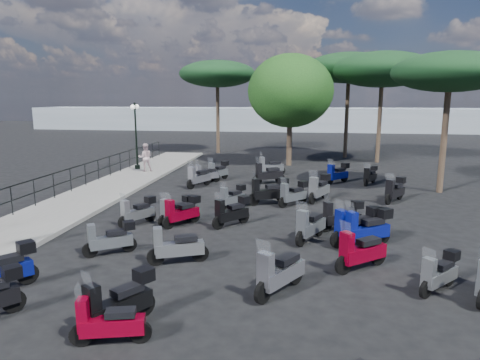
# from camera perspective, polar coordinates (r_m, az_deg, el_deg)

# --- Properties ---
(ground) EXTENTS (120.00, 120.00, 0.00)m
(ground) POSITION_cam_1_polar(r_m,az_deg,el_deg) (15.56, -2.56, -5.74)
(ground) COLOR black
(ground) RESTS_ON ground
(sidewalk) EXTENTS (3.00, 30.00, 0.15)m
(sidewalk) POSITION_cam_1_polar(r_m,az_deg,el_deg) (20.45, -19.05, -2.04)
(sidewalk) COLOR slate
(sidewalk) RESTS_ON ground
(railing) EXTENTS (0.04, 26.04, 1.10)m
(railing) POSITION_cam_1_polar(r_m,az_deg,el_deg) (20.75, -22.63, 0.21)
(railing) COLOR black
(railing) RESTS_ON sidewalk
(lamp_post_2) EXTENTS (0.40, 1.17, 4.00)m
(lamp_post_2) POSITION_cam_1_polar(r_m,az_deg,el_deg) (26.74, -13.72, 6.31)
(lamp_post_2) COLOR black
(lamp_post_2) RESTS_ON sidewalk
(pedestrian_far) EXTENTS (0.98, 0.89, 1.64)m
(pedestrian_far) POSITION_cam_1_polar(r_m,az_deg,el_deg) (25.87, -12.51, 2.96)
(pedestrian_far) COLOR beige
(pedestrian_far) RESTS_ON sidewalk
(scooter_2) EXTENTS (1.09, 1.41, 1.30)m
(scooter_2) POSITION_cam_1_polar(r_m,az_deg,el_deg) (15.26, -7.73, -4.25)
(scooter_2) COLOR black
(scooter_2) RESTS_ON ground
(scooter_3) EXTENTS (0.99, 1.37, 1.24)m
(scooter_3) POSITION_cam_1_polar(r_m,az_deg,el_deg) (15.66, -13.50, -4.15)
(scooter_3) COLOR black
(scooter_3) RESTS_ON ground
(scooter_4) EXTENTS (0.97, 1.64, 1.41)m
(scooter_4) POSITION_cam_1_polar(r_m,az_deg,el_deg) (21.60, -5.55, 0.32)
(scooter_4) COLOR black
(scooter_4) RESTS_ON ground
(scooter_5) EXTENTS (0.98, 1.50, 1.31)m
(scooter_5) POSITION_cam_1_polar(r_m,az_deg,el_deg) (23.29, -2.94, 1.15)
(scooter_5) COLOR black
(scooter_5) RESTS_ON ground
(scooter_6) EXTENTS (1.08, 1.53, 1.37)m
(scooter_6) POSITION_cam_1_polar(r_m,az_deg,el_deg) (9.03, -15.85, -15.47)
(scooter_6) COLOR black
(scooter_6) RESTS_ON ground
(scooter_7) EXTENTS (1.34, 1.01, 1.23)m
(scooter_7) POSITION_cam_1_polar(r_m,az_deg,el_deg) (12.95, -16.92, -7.56)
(scooter_7) COLOR black
(scooter_7) RESTS_ON ground
(scooter_8) EXTENTS (1.60, 0.85, 1.35)m
(scooter_8) POSITION_cam_1_polar(r_m,az_deg,el_deg) (11.87, -8.48, -8.87)
(scooter_8) COLOR black
(scooter_8) RESTS_ON ground
(scooter_9) EXTENTS (1.19, 1.36, 1.31)m
(scooter_9) POSITION_cam_1_polar(r_m,az_deg,el_deg) (15.06, -1.12, -4.34)
(scooter_9) COLOR black
(scooter_9) RESTS_ON ground
(scooter_10) EXTENTS (1.27, 1.17, 1.30)m
(scooter_10) POSITION_cam_1_polar(r_m,az_deg,el_deg) (22.58, -4.56, 0.70)
(scooter_10) COLOR black
(scooter_10) RESTS_ON ground
(scooter_11) EXTENTS (1.64, 1.02, 1.44)m
(scooter_11) POSITION_cam_1_polar(r_m,az_deg,el_deg) (22.39, 3.74, 0.75)
(scooter_11) COLOR black
(scooter_11) RESTS_ON ground
(scooter_12) EXTENTS (1.47, 0.60, 1.19)m
(scooter_12) POSITION_cam_1_polar(r_m,az_deg,el_deg) (8.57, -17.16, -17.87)
(scooter_12) COLOR black
(scooter_12) RESTS_ON ground
(scooter_13) EXTENTS (1.09, 1.62, 1.46)m
(scooter_13) POSITION_cam_1_polar(r_m,az_deg,el_deg) (10.07, 5.24, -12.27)
(scooter_13) COLOR black
(scooter_13) RESTS_ON ground
(scooter_14) EXTENTS (0.98, 1.62, 1.41)m
(scooter_14) POSITION_cam_1_polar(r_m,az_deg,el_deg) (13.67, 9.30, -6.12)
(scooter_14) COLOR black
(scooter_14) RESTS_ON ground
(scooter_15) EXTENTS (1.71, 1.01, 1.46)m
(scooter_15) POSITION_cam_1_polar(r_m,az_deg,el_deg) (18.05, 3.87, -1.58)
(scooter_15) COLOR black
(scooter_15) RESTS_ON ground
(scooter_16) EXTENTS (0.96, 1.29, 1.18)m
(scooter_16) POSITION_cam_1_polar(r_m,az_deg,el_deg) (17.50, -1.03, -2.33)
(scooter_16) COLOR black
(scooter_16) RESTS_ON ground
(scooter_17) EXTENTS (1.65, 0.94, 1.41)m
(scooter_17) POSITION_cam_1_polar(r_m,az_deg,el_deg) (24.80, 4.06, 1.72)
(scooter_17) COLOR black
(scooter_17) RESTS_ON ground
(scooter_19) EXTENTS (1.14, 1.17, 1.19)m
(scooter_19) POSITION_cam_1_polar(r_m,az_deg,el_deg) (11.17, 25.02, -11.24)
(scooter_19) COLOR black
(scooter_19) RESTS_ON ground
(scooter_20) EXTENTS (1.64, 1.21, 1.50)m
(scooter_20) POSITION_cam_1_polar(r_m,az_deg,el_deg) (13.64, 15.30, -6.08)
(scooter_20) COLOR black
(scooter_20) RESTS_ON ground
(scooter_21) EXTENTS (1.21, 1.30, 1.29)m
(scooter_21) POSITION_cam_1_polar(r_m,az_deg,el_deg) (17.98, 7.12, -1.91)
(scooter_21) COLOR black
(scooter_21) RESTS_ON ground
(scooter_22) EXTENTS (1.01, 1.70, 1.46)m
(scooter_22) POSITION_cam_1_polar(r_m,az_deg,el_deg) (18.94, 10.52, -1.15)
(scooter_22) COLOR black
(scooter_22) RESTS_ON ground
(scooter_23) EXTENTS (1.28, 1.36, 1.36)m
(scooter_23) POSITION_cam_1_polar(r_m,az_deg,el_deg) (23.04, 12.89, 0.81)
(scooter_23) COLOR black
(scooter_23) RESTS_ON ground
(scooter_26) EXTENTS (1.45, 1.21, 1.42)m
(scooter_26) POSITION_cam_1_polar(r_m,az_deg,el_deg) (11.77, 15.78, -9.24)
(scooter_26) COLOR black
(scooter_26) RESTS_ON ground
(scooter_27) EXTENTS (1.53, 0.90, 1.31)m
(scooter_27) POSITION_cam_1_polar(r_m,az_deg,el_deg) (14.98, 13.41, -4.73)
(scooter_27) COLOR black
(scooter_27) RESTS_ON ground
(scooter_28) EXTENTS (1.09, 1.49, 1.35)m
(scooter_28) POSITION_cam_1_polar(r_m,az_deg,el_deg) (19.62, 19.94, -1.33)
(scooter_28) COLOR black
(scooter_28) RESTS_ON ground
(scooter_29) EXTENTS (0.86, 1.38, 1.19)m
(scooter_29) POSITION_cam_1_polar(r_m,az_deg,el_deg) (23.17, 16.96, 0.51)
(scooter_29) COLOR black
(scooter_29) RESTS_ON ground
(scooter_30) EXTENTS (1.64, 1.21, 1.50)m
(scooter_30) POSITION_cam_1_polar(r_m,az_deg,el_deg) (13.52, 16.53, -6.30)
(scooter_30) COLOR black
(scooter_30) RESTS_ON ground
(scooter_31) EXTENTS (0.99, 1.37, 1.24)m
(scooter_31) POSITION_cam_1_polar(r_m,az_deg,el_deg) (15.54, -8.51, -4.07)
(scooter_31) COLOR black
(scooter_31) RESTS_ON ground
(broadleaf_tree) EXTENTS (5.56, 5.56, 7.23)m
(broadleaf_tree) POSITION_cam_1_polar(r_m,az_deg,el_deg) (28.40, 6.73, 11.70)
(broadleaf_tree) COLOR #38281E
(broadleaf_tree) RESTS_ON ground
(pine_0) EXTENTS (6.31, 6.31, 7.65)m
(pine_0) POSITION_cam_1_polar(r_m,az_deg,el_deg) (32.95, 14.33, 14.25)
(pine_0) COLOR #38281E
(pine_0) RESTS_ON ground
(pine_1) EXTENTS (6.82, 6.82, 7.49)m
(pine_1) POSITION_cam_1_polar(r_m,az_deg,el_deg) (31.11, 18.48, 13.78)
(pine_1) COLOR #38281E
(pine_1) RESTS_ON ground
(pine_2) EXTENTS (6.03, 6.03, 7.33)m
(pine_2) POSITION_cam_1_polar(r_m,az_deg,el_deg) (34.76, -3.03, 13.92)
(pine_2) COLOR #38281E
(pine_2) RESTS_ON ground
(pine_3) EXTENTS (5.23, 5.23, 6.52)m
(pine_3) POSITION_cam_1_polar(r_m,az_deg,el_deg) (22.16, 26.21, 12.75)
(pine_3) COLOR #38281E
(pine_3) RESTS_ON ground
(distant_hills) EXTENTS (70.00, 8.00, 3.00)m
(distant_hills) POSITION_cam_1_polar(r_m,az_deg,el_deg) (59.76, 5.85, 8.10)
(distant_hills) COLOR gray
(distant_hills) RESTS_ON ground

